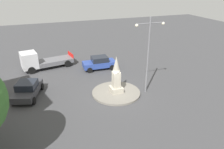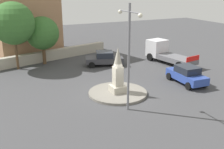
# 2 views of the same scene
# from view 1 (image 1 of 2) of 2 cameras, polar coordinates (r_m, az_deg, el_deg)

# --- Properties ---
(ground_plane) EXTENTS (80.00, 80.00, 0.00)m
(ground_plane) POSITION_cam_1_polar(r_m,az_deg,el_deg) (20.75, 1.10, -5.04)
(ground_plane) COLOR #424244
(traffic_island) EXTENTS (4.61, 4.61, 0.19)m
(traffic_island) POSITION_cam_1_polar(r_m,az_deg,el_deg) (20.71, 1.10, -4.81)
(traffic_island) COLOR gray
(traffic_island) RESTS_ON ground
(monument) EXTENTS (1.12, 1.12, 3.57)m
(monument) POSITION_cam_1_polar(r_m,az_deg,el_deg) (19.97, 1.14, -0.65)
(monument) COLOR #B2AA99
(monument) RESTS_ON traffic_island
(streetlamp) EXTENTS (2.84, 0.28, 7.15)m
(streetlamp) POSITION_cam_1_polar(r_m,az_deg,el_deg) (19.69, 9.63, 6.64)
(streetlamp) COLOR slate
(streetlamp) RESTS_ON ground
(car_blue_near_island) EXTENTS (3.98, 2.00, 1.57)m
(car_blue_near_island) POSITION_cam_1_polar(r_m,az_deg,el_deg) (26.11, -3.38, 3.13)
(car_blue_near_island) COLOR #2D479E
(car_blue_near_island) RESTS_ON ground
(car_dark_grey_passing) EXTENTS (2.99, 4.31, 1.50)m
(car_dark_grey_passing) POSITION_cam_1_polar(r_m,az_deg,el_deg) (21.37, -21.48, -3.66)
(car_dark_grey_passing) COLOR #38383D
(car_dark_grey_passing) RESTS_ON ground
(truck_white_parked_left) EXTENTS (6.27, 3.12, 2.29)m
(truck_white_parked_left) POSITION_cam_1_polar(r_m,az_deg,el_deg) (27.39, -18.38, 3.45)
(truck_white_parked_left) COLOR silver
(truck_white_parked_left) RESTS_ON ground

